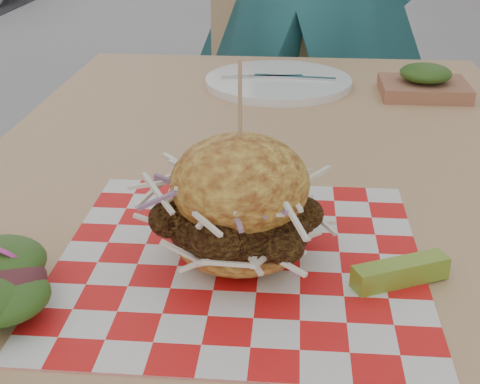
# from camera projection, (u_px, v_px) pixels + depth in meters

# --- Properties ---
(patio_table) EXTENTS (0.80, 1.20, 0.75)m
(patio_table) POSITION_uv_depth(u_px,v_px,m) (268.00, 217.00, 0.93)
(patio_table) COLOR tan
(patio_table) RESTS_ON ground
(patio_chair) EXTENTS (0.45, 0.46, 0.95)m
(patio_chair) POSITION_uv_depth(u_px,v_px,m) (286.00, 95.00, 1.86)
(patio_chair) COLOR tan
(patio_chair) RESTS_ON ground
(paper_liner) EXTENTS (0.36, 0.36, 0.00)m
(paper_liner) POSITION_uv_depth(u_px,v_px,m) (240.00, 259.00, 0.67)
(paper_liner) COLOR red
(paper_liner) RESTS_ON patio_table
(sandwich) EXTENTS (0.18, 0.18, 0.20)m
(sandwich) POSITION_uv_depth(u_px,v_px,m) (240.00, 208.00, 0.64)
(sandwich) COLOR gold
(sandwich) RESTS_ON paper_liner
(pickle_spear) EXTENTS (0.10, 0.06, 0.02)m
(pickle_spear) POSITION_uv_depth(u_px,v_px,m) (400.00, 272.00, 0.62)
(pickle_spear) COLOR olive
(pickle_spear) RESTS_ON paper_liner
(place_setting) EXTENTS (0.27, 0.27, 0.02)m
(place_setting) POSITION_uv_depth(u_px,v_px,m) (278.00, 82.00, 1.23)
(place_setting) COLOR white
(place_setting) RESTS_ON patio_table
(kraft_tray) EXTENTS (0.15, 0.12, 0.06)m
(kraft_tray) POSITION_uv_depth(u_px,v_px,m) (424.00, 83.00, 1.17)
(kraft_tray) COLOR #9B6246
(kraft_tray) RESTS_ON patio_table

